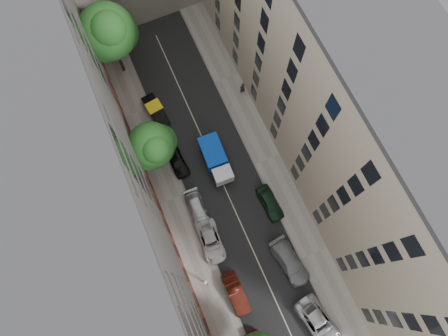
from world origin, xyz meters
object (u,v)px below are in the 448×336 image
lamp_post (206,283)px  pedestrian (242,88)px  car_left_5 (156,111)px  tree_far (109,34)px  car_left_4 (177,161)px  tarp_truck (216,159)px  car_left_1 (236,293)px  tree_mid (153,146)px  car_right_2 (270,203)px  car_left_2 (211,241)px  car_right_0 (319,323)px  car_right_1 (290,262)px  car_left_3 (197,209)px

lamp_post → pedestrian: bearing=56.5°
car_left_5 → tree_far: 9.27m
car_left_4 → tarp_truck: bearing=-27.8°
car_left_1 → tree_mid: bearing=96.3°
car_right_2 → car_left_5: bearing=113.5°
car_left_1 → pedestrian: 22.20m
car_left_2 → car_right_0: size_ratio=0.86×
car_left_2 → car_left_5: size_ratio=1.10×
car_left_5 → car_right_1: (6.40, -20.84, 0.06)m
car_left_4 → tree_far: bearing=92.8°
car_right_0 → tree_mid: 23.24m
car_left_3 → car_left_5: car_left_5 is taller
pedestrian → car_right_0: bearing=71.3°
car_left_4 → lamp_post: size_ratio=0.73×
car_right_1 → lamp_post: (-8.30, 1.36, 2.90)m
car_right_1 → car_left_3: bearing=118.4°
car_left_3 → pedestrian: bearing=50.1°
tarp_truck → car_left_4: size_ratio=1.32×
car_right_0 → tree_far: (-7.82, 33.67, 6.27)m
car_left_5 → lamp_post: 19.80m
car_left_1 → car_right_0: bearing=-43.4°
tree_mid → pedestrian: 12.98m
car_left_1 → tree_mid: size_ratio=0.59×
car_right_0 → pedestrian: size_ratio=2.95×
car_left_2 → car_left_4: (0.00, 9.38, 0.05)m
car_right_0 → tree_far: tree_far is taller
car_left_5 → tree_far: tree_far is taller
car_left_2 → car_right_2: size_ratio=1.14×
car_left_5 → lamp_post: size_ratio=0.76×
tarp_truck → tree_mid: (-5.48, 2.54, 3.56)m
car_left_4 → car_right_0: car_right_0 is taller
car_right_1 → pedestrian: bearing=71.2°
tarp_truck → car_left_4: 4.24m
car_left_4 → car_right_1: bearing=-69.4°
tree_far → pedestrian: bearing=-35.4°
tree_far → car_right_0: bearing=-76.9°
tarp_truck → car_left_4: tarp_truck is taller
lamp_post → car_right_0: bearing=-42.3°
car_left_3 → car_right_2: car_right_2 is taller
car_left_1 → tree_far: (-1.72, 28.07, 6.31)m
car_right_0 → car_right_2: (0.80, 12.40, -0.05)m
pedestrian → car_right_1: bearing=68.8°
tarp_truck → car_left_3: 5.61m
car_left_4 → car_right_2: 10.90m
car_right_2 → pedestrian: (2.80, 13.17, 0.37)m
tree_mid → lamp_post: size_ratio=1.31×
car_right_0 → lamp_post: size_ratio=0.96×
car_left_3 → car_left_4: car_left_4 is taller
car_left_2 → car_left_3: size_ratio=1.06×
car_right_2 → pedestrian: pedestrian is taller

